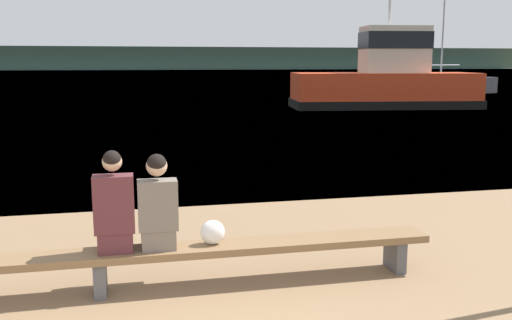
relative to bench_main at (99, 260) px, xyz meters
The scene contains 8 objects.
water_surface 123.35m from the bench_main, 89.81° to the left, with size 240.00×240.00×0.00m, color #386084.
far_shoreline 168.66m from the bench_main, 89.86° to the left, with size 600.00×12.00×6.49m, color #2D3D2D.
bench_main is the anchor object (origin of this frame).
person_left 0.53m from the bench_main, ahead, with size 0.39×0.42×1.04m.
person_right 0.77m from the bench_main, ahead, with size 0.39×0.43×0.99m.
shopping_bag 1.17m from the bench_main, ahead, with size 0.25×0.18×0.26m.
tugboat_red 24.97m from the bench_main, 58.46° to the left, with size 9.64×4.46×7.26m.
moored_sailboat 38.65m from the bench_main, 54.66° to the left, with size 9.57×6.03×6.79m.
Camera 1 is at (-0.05, -2.98, 2.33)m, focal length 40.00 mm.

